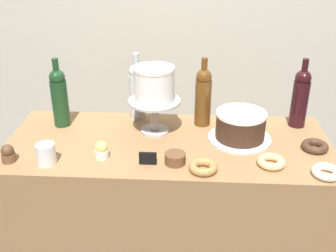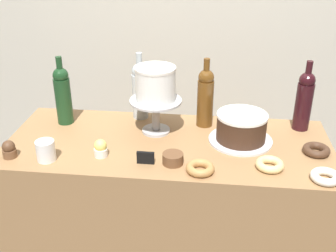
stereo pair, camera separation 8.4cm
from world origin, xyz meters
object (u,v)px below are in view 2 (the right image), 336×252
wine_bottle_green (63,94)px  wine_bottle_amber (205,97)px  wine_bottle_clear (140,90)px  coffee_cup_ceramic (46,151)px  donut_sugar (325,177)px  cookie_stack (173,159)px  donut_chocolate (316,150)px  donut_maple (200,168)px  price_sign_chalkboard (146,158)px  chocolate_round_cake (241,127)px  cupcake_chocolate (9,149)px  donut_glazed (270,165)px  wine_bottle_dark_red (304,100)px  cupcake_lemon (101,148)px  cake_stand_pedestal (156,110)px  white_layer_cake (155,84)px

wine_bottle_green → wine_bottle_amber: 0.66m
wine_bottle_clear → coffee_cup_ceramic: (-0.31, -0.44, -0.10)m
donut_sugar → cookie_stack: (-0.58, 0.06, 0.01)m
donut_chocolate → donut_maple: (-0.47, -0.19, 0.00)m
wine_bottle_clear → coffee_cup_ceramic: 0.55m
wine_bottle_green → wine_bottle_amber: bearing=4.1°
wine_bottle_green → wine_bottle_clear: (0.35, 0.10, 0.00)m
price_sign_chalkboard → chocolate_round_cake: bearing=31.1°
cupcake_chocolate → donut_glazed: (1.05, 0.03, -0.02)m
wine_bottle_dark_red → wine_bottle_amber: size_ratio=1.00×
wine_bottle_dark_red → cupcake_lemon: size_ratio=4.38×
cupcake_lemon → cookie_stack: (0.30, -0.03, -0.01)m
cake_stand_pedestal → cupcake_chocolate: (-0.56, -0.29, -0.07)m
cupcake_lemon → cupcake_chocolate: size_ratio=1.00×
wine_bottle_dark_red → wine_bottle_amber: bearing=-178.3°
wine_bottle_clear → price_sign_chalkboard: (0.09, -0.43, -0.12)m
white_layer_cake → wine_bottle_amber: 0.25m
white_layer_cake → donut_glazed: white_layer_cake is taller
wine_bottle_green → cookie_stack: 0.64m
coffee_cup_ceramic → price_sign_chalkboard: bearing=2.5°
wine_bottle_amber → donut_sugar: wine_bottle_amber is taller
donut_glazed → wine_bottle_clear: bearing=145.0°
wine_bottle_dark_red → wine_bottle_amber: (-0.44, -0.01, 0.00)m
chocolate_round_cake → donut_glazed: size_ratio=1.95×
wine_bottle_amber → donut_chocolate: size_ratio=2.91×
cupcake_lemon → cupcake_chocolate: 0.37m
donut_maple → cookie_stack: bearing=156.1°
cake_stand_pedestal → wine_bottle_green: 0.45m
wine_bottle_green → cupcake_lemon: 0.40m
donut_chocolate → donut_sugar: same height
cupcake_lemon → donut_sugar: bearing=-5.3°
wine_bottle_amber → donut_glazed: (0.27, -0.36, -0.13)m
white_layer_cake → wine_bottle_clear: bearing=123.5°
donut_glazed → cookie_stack: bearing=-178.9°
wine_bottle_green → cupcake_chocolate: wine_bottle_green is taller
cake_stand_pedestal → coffee_cup_ceramic: (-0.41, -0.30, -0.07)m
white_layer_cake → wine_bottle_clear: size_ratio=0.55×
cupcake_lemon → donut_chocolate: 0.89m
wine_bottle_green → coffee_cup_ceramic: size_ratio=3.83×
cupcake_chocolate → cookie_stack: cupcake_chocolate is taller
donut_sugar → coffee_cup_ceramic: (-1.09, 0.03, 0.03)m
cake_stand_pedestal → donut_glazed: 0.56m
wine_bottle_green → wine_bottle_dark_red: bearing=3.1°
cookie_stack → wine_bottle_amber: bearing=72.8°
chocolate_round_cake → donut_sugar: size_ratio=1.95×
donut_maple → cupcake_chocolate: bearing=178.2°
white_layer_cake → cupcake_lemon: 0.37m
cupcake_chocolate → chocolate_round_cake: bearing=14.5°
cupcake_lemon → price_sign_chalkboard: 0.20m
wine_bottle_dark_red → coffee_cup_ceramic: wine_bottle_dark_red is taller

